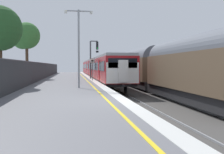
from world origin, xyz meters
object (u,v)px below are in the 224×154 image
commuter_train_at_platform (97,68)px  platform_lamp_mid (79,42)px  speed_limit_sign (92,66)px  freight_train_adjacent_track (158,67)px  background_tree_left (25,37)px  signal_gantry (93,55)px  background_tree_centre (0,30)px

commuter_train_at_platform → platform_lamp_mid: bearing=-99.0°
commuter_train_at_platform → speed_limit_sign: commuter_train_at_platform is taller
freight_train_adjacent_track → commuter_train_at_platform: bearing=102.6°
freight_train_adjacent_track → speed_limit_sign: freight_train_adjacent_track is taller
background_tree_left → signal_gantry: bearing=-13.0°
commuter_train_at_platform → background_tree_centre: bearing=-115.6°
platform_lamp_mid → background_tree_left: 16.63m
speed_limit_sign → platform_lamp_mid: size_ratio=0.44×
speed_limit_sign → freight_train_adjacent_track: bearing=-38.6°
commuter_train_at_platform → background_tree_centre: size_ratio=6.76×
background_tree_left → background_tree_centre: size_ratio=1.14×
speed_limit_sign → signal_gantry: bearing=84.7°
commuter_train_at_platform → platform_lamp_mid: 22.79m
commuter_train_at_platform → speed_limit_sign: size_ratio=17.22×
speed_limit_sign → background_tree_left: size_ratio=0.34×
background_tree_left → background_tree_centre: background_tree_left is taller
freight_train_adjacent_track → speed_limit_sign: (-5.85, 4.67, 0.09)m
freight_train_adjacent_track → background_tree_left: background_tree_left is taller
platform_lamp_mid → background_tree_centre: bearing=157.6°
commuter_train_at_platform → signal_gantry: (-1.46, -9.12, 1.71)m
commuter_train_at_platform → background_tree_left: bearing=-144.0°
speed_limit_sign → background_tree_left: bearing=143.0°
commuter_train_at_platform → freight_train_adjacent_track: size_ratio=1.58×
signal_gantry → background_tree_centre: (-8.10, -10.82, 1.38)m
background_tree_left → background_tree_centre: (0.32, -12.77, -0.93)m
freight_train_adjacent_track → platform_lamp_mid: (-7.56, -4.53, 1.83)m
freight_train_adjacent_track → signal_gantry: signal_gantry is taller
freight_train_adjacent_track → background_tree_left: size_ratio=3.73×
background_tree_centre → speed_limit_sign: bearing=41.1°
speed_limit_sign → platform_lamp_mid: 9.52m
freight_train_adjacent_track → platform_lamp_mid: bearing=-149.0°
commuter_train_at_platform → platform_lamp_mid: size_ratio=7.53×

